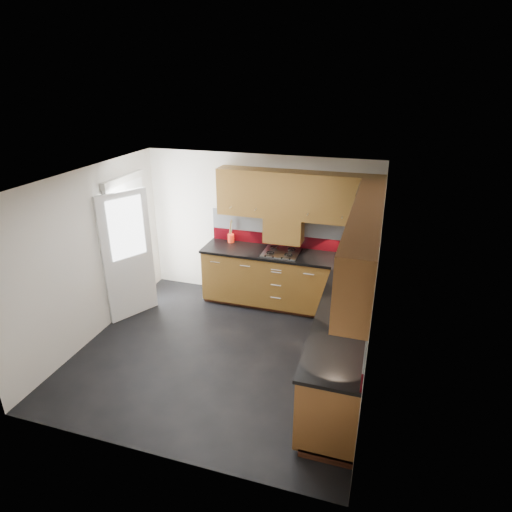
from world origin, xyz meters
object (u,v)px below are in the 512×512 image
(gas_hob, at_px, (281,253))
(utensil_pot, at_px, (231,237))
(toaster, at_px, (348,252))
(food_processor, at_px, (359,264))

(gas_hob, height_order, utensil_pot, utensil_pot)
(gas_hob, height_order, toaster, toaster)
(gas_hob, bearing_deg, toaster, 6.57)
(utensil_pot, xyz_separation_m, toaster, (1.93, -0.12, 0.01))
(gas_hob, relative_size, food_processor, 1.70)
(utensil_pot, distance_m, toaster, 1.94)
(food_processor, bearing_deg, toaster, 111.09)
(gas_hob, distance_m, toaster, 1.03)
(utensil_pot, relative_size, toaster, 1.37)
(toaster, relative_size, food_processor, 0.88)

